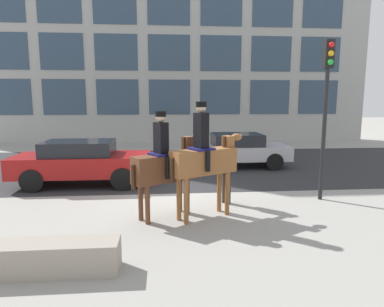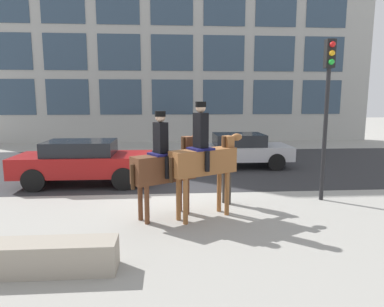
{
  "view_description": "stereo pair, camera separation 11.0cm",
  "coord_description": "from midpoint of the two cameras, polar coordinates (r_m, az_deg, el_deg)",
  "views": [
    {
      "loc": [
        -0.48,
        -9.19,
        2.74
      ],
      "look_at": [
        0.23,
        -0.92,
        1.41
      ],
      "focal_mm": 32.0,
      "sensor_mm": 36.0,
      "label": 1
    },
    {
      "loc": [
        -0.37,
        -9.2,
        2.74
      ],
      "look_at": [
        0.23,
        -0.92,
        1.41
      ],
      "focal_mm": 32.0,
      "sensor_mm": 36.0,
      "label": 2
    }
  ],
  "objects": [
    {
      "name": "road_surface",
      "position": [
        14.22,
        -2.39,
        -2.01
      ],
      "size": [
        25.89,
        8.5,
        0.01
      ],
      "color": "#2D2D30",
      "rests_on": "ground_plane"
    },
    {
      "name": "mounted_horse_companion",
      "position": [
        7.81,
        2.49,
        -0.88
      ],
      "size": [
        1.83,
        1.18,
        2.68
      ],
      "rotation": [
        0.0,
        0.0,
        0.49
      ],
      "color": "brown",
      "rests_on": "ground_plane"
    },
    {
      "name": "pedestrian_bystander",
      "position": [
        8.96,
        6.16,
        -2.15
      ],
      "size": [
        0.73,
        0.76,
        1.7
      ],
      "rotation": [
        0.0,
        0.0,
        -2.62
      ],
      "color": "#332D28",
      "rests_on": "ground_plane"
    },
    {
      "name": "planter_ledge",
      "position": [
        6.2,
        -25.1,
        -15.42
      ],
      "size": [
        2.77,
        0.56,
        0.51
      ],
      "color": "#9E9384",
      "rests_on": "ground_plane"
    },
    {
      "name": "street_car_far_lane",
      "position": [
        13.97,
        8.27,
        0.68
      ],
      "size": [
        3.91,
        1.86,
        1.35
      ],
      "color": "#B7B7BC",
      "rests_on": "ground_plane"
    },
    {
      "name": "street_car_near_lane",
      "position": [
        11.49,
        -17.32,
        -1.23
      ],
      "size": [
        4.26,
        1.81,
        1.42
      ],
      "color": "maroon",
      "rests_on": "ground_plane"
    },
    {
      "name": "traffic_light",
      "position": [
        9.76,
        21.96,
        9.0
      ],
      "size": [
        0.24,
        0.29,
        4.25
      ],
      "color": "black",
      "rests_on": "ground_plane"
    },
    {
      "name": "ground_plane",
      "position": [
        9.6,
        -1.48,
        -7.49
      ],
      "size": [
        80.0,
        80.0,
        0.0
      ],
      "primitive_type": "plane",
      "color": "#9E9B93"
    },
    {
      "name": "mounted_horse_lead",
      "position": [
        7.87,
        -4.11,
        -1.81
      ],
      "size": [
        1.72,
        1.24,
        2.47
      ],
      "rotation": [
        0.0,
        0.0,
        0.56
      ],
      "color": "#59331E",
      "rests_on": "ground_plane"
    }
  ]
}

